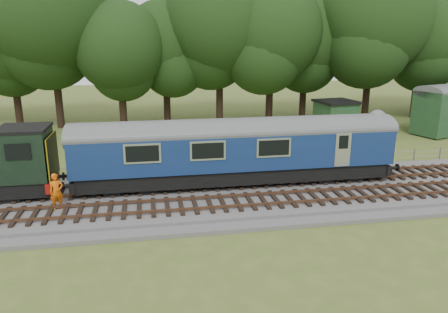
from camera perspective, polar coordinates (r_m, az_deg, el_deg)
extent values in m
plane|color=#4A6023|center=(23.75, -4.17, -5.77)|extent=(120.00, 120.00, 0.00)
cube|color=#4C4C4F|center=(23.69, -4.17, -5.38)|extent=(70.00, 7.00, 0.35)
cube|color=brown|center=(24.22, -4.36, -4.11)|extent=(66.50, 0.07, 0.14)
cube|color=brown|center=(25.57, -4.69, -3.05)|extent=(66.50, 0.07, 0.14)
cube|color=brown|center=(21.43, -3.54, -6.78)|extent=(66.50, 0.07, 0.14)
cube|color=brown|center=(22.76, -3.96, -5.42)|extent=(66.50, 0.07, 0.14)
cube|color=black|center=(25.09, 1.55, -2.00)|extent=(17.46, 2.52, 0.85)
cube|color=navy|center=(24.69, 1.57, 1.16)|extent=(18.00, 2.80, 2.05)
cube|color=yellow|center=(27.98, 19.98, 1.14)|extent=(0.06, 2.74, 1.30)
cube|color=black|center=(26.95, 14.15, -1.67)|extent=(2.60, 2.00, 0.55)
cube|color=black|center=(24.71, -12.24, -3.12)|extent=(2.60, 2.00, 0.55)
cube|color=black|center=(25.00, -24.46, 0.33)|extent=(2.40, 2.55, 2.60)
cube|color=#99140B|center=(25.16, -21.46, -3.06)|extent=(0.25, 2.60, 0.55)
cube|color=yellow|center=(24.74, -21.46, 0.03)|extent=(0.06, 2.55, 2.30)
imported|color=#E25F0B|center=(22.89, -21.04, -4.29)|extent=(0.78, 0.65, 1.82)
cube|color=#1C3E26|center=(42.36, 14.36, 5.10)|extent=(3.56, 3.56, 2.58)
cube|color=black|center=(42.14, 14.48, 6.96)|extent=(3.92, 3.92, 0.21)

